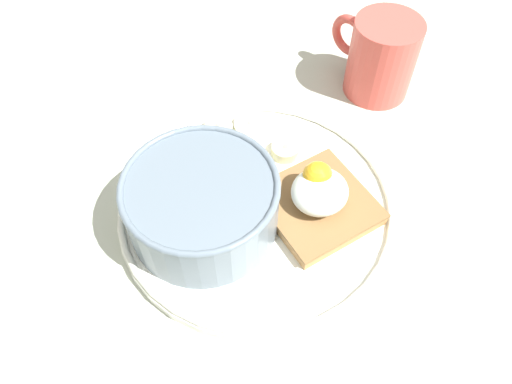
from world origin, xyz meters
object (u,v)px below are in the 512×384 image
at_px(banana_slice_left, 251,126).
at_px(banana_slice_right, 285,150).
at_px(coffee_mug, 381,56).
at_px(banana_slice_front, 219,128).
at_px(poached_egg, 319,189).
at_px(banana_slice_back, 243,145).
at_px(toast_slice, 317,205).
at_px(oatmeal_bowl, 202,204).

xyz_separation_m(banana_slice_left, banana_slice_right, (-0.01, 0.05, 0.00)).
height_order(banana_slice_left, coffee_mug, coffee_mug).
xyz_separation_m(banana_slice_front, coffee_mug, (-0.19, 0.04, 0.03)).
distance_m(poached_egg, banana_slice_back, 0.10).
xyz_separation_m(toast_slice, poached_egg, (-0.00, -0.00, 0.02)).
height_order(oatmeal_bowl, banana_slice_left, oatmeal_bowl).
height_order(oatmeal_bowl, banana_slice_right, oatmeal_bowl).
relative_size(oatmeal_bowl, banana_slice_left, 3.11).
relative_size(toast_slice, banana_slice_front, 2.86).
height_order(toast_slice, poached_egg, poached_egg).
xyz_separation_m(oatmeal_bowl, coffee_mug, (-0.26, -0.05, 0.01)).
height_order(oatmeal_bowl, banana_slice_front, oatmeal_bowl).
bearing_deg(toast_slice, banana_slice_right, -103.85).
bearing_deg(banana_slice_back, banana_slice_right, 134.30).
bearing_deg(toast_slice, coffee_mug, -149.56).
relative_size(banana_slice_left, banana_slice_right, 1.27).
height_order(banana_slice_left, banana_slice_back, same).
bearing_deg(coffee_mug, poached_egg, 30.06).
height_order(toast_slice, coffee_mug, coffee_mug).
distance_m(oatmeal_bowl, banana_slice_left, 0.13).
relative_size(poached_egg, banana_slice_right, 1.51).
bearing_deg(oatmeal_bowl, toast_slice, 151.91).
bearing_deg(banana_slice_front, banana_slice_left, 151.22).
relative_size(oatmeal_bowl, coffee_mug, 1.27).
relative_size(toast_slice, banana_slice_back, 2.09).
bearing_deg(poached_egg, banana_slice_left, -94.36).
height_order(toast_slice, banana_slice_left, toast_slice).
relative_size(banana_slice_front, banana_slice_back, 0.73).
relative_size(oatmeal_bowl, banana_slice_front, 3.91).
bearing_deg(poached_egg, banana_slice_back, -82.43).
height_order(oatmeal_bowl, poached_egg, oatmeal_bowl).
height_order(banana_slice_front, banana_slice_back, banana_slice_front).
xyz_separation_m(toast_slice, banana_slice_left, (-0.01, -0.12, -0.00)).
distance_m(oatmeal_bowl, banana_slice_right, 0.11).
xyz_separation_m(poached_egg, banana_slice_front, (0.02, -0.13, -0.02)).
height_order(banana_slice_front, banana_slice_left, same).
bearing_deg(banana_slice_left, toast_slice, 85.28).
height_order(poached_egg, banana_slice_front, poached_egg).
relative_size(oatmeal_bowl, toast_slice, 1.36).
bearing_deg(coffee_mug, oatmeal_bowl, 10.76).
bearing_deg(banana_slice_back, toast_slice, 96.93).
height_order(banana_slice_back, banana_slice_right, same).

